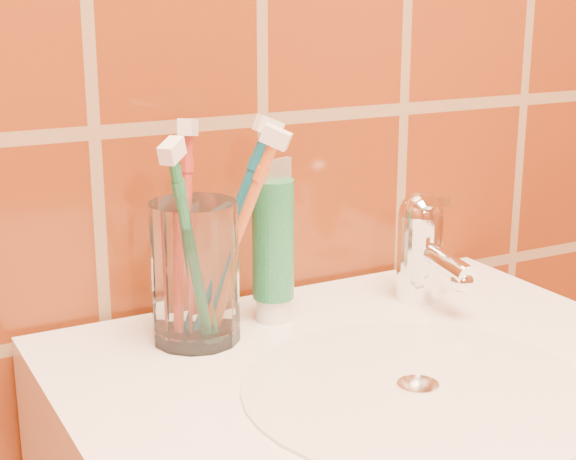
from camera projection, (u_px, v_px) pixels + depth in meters
glass_tumbler at (195, 272)px, 0.83m from camera, size 0.11×0.11×0.14m
toothpaste_tube at (273, 247)px, 0.88m from camera, size 0.05×0.04×0.17m
faucet at (422, 244)px, 0.94m from camera, size 0.05×0.11×0.12m
toothbrush_0 at (191, 249)px, 0.79m from camera, size 0.13×0.13×0.22m
toothbrush_1 at (236, 237)px, 0.83m from camera, size 0.17×0.16×0.22m
toothbrush_2 at (230, 229)px, 0.85m from camera, size 0.11×0.11×0.21m
toothbrush_3 at (186, 231)px, 0.84m from camera, size 0.09×0.09×0.22m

